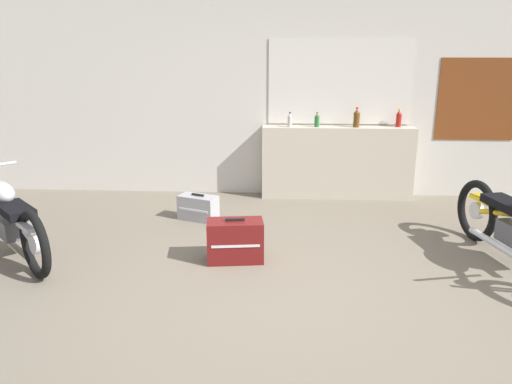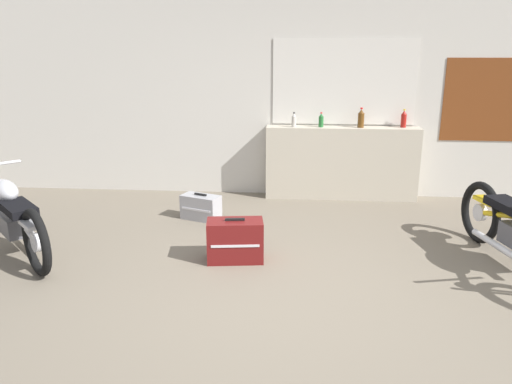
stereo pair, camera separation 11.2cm
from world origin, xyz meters
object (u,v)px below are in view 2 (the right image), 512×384
object	(u,v)px
motorcycle_silver	(11,213)
hard_case_silver	(201,207)
bottle_leftmost	(294,120)
bottle_center	(361,119)
hard_case_darkred	(235,241)
bottle_left_center	(321,121)
bottle_right_center	(404,119)

from	to	relation	value
motorcycle_silver	hard_case_silver	xyz separation A→B (m)	(1.73, 1.10, -0.25)
bottle_leftmost	bottle_center	bearing A→B (deg)	1.60
hard_case_darkred	bottle_left_center	bearing A→B (deg)	67.69
motorcycle_silver	hard_case_silver	size ratio (longest dim) A/B	3.09
bottle_left_center	bottle_right_center	distance (m)	1.09
bottle_left_center	hard_case_darkred	bearing A→B (deg)	-112.31
bottle_right_center	bottle_leftmost	bearing A→B (deg)	-176.80
bottle_left_center	hard_case_darkred	size ratio (longest dim) A/B	0.34
bottle_center	hard_case_darkred	distance (m)	2.77
bottle_center	hard_case_silver	xyz separation A→B (m)	(-1.98, -1.02, -0.95)
hard_case_silver	bottle_center	bearing A→B (deg)	27.19
bottle_leftmost	hard_case_silver	bearing A→B (deg)	-137.85
hard_case_silver	motorcycle_silver	bearing A→B (deg)	-147.64
bottle_left_center	motorcycle_silver	size ratio (longest dim) A/B	0.12
bottle_leftmost	motorcycle_silver	bearing A→B (deg)	-143.53
bottle_right_center	motorcycle_silver	xyz separation A→B (m)	(-4.28, -2.17, -0.69)
motorcycle_silver	hard_case_silver	distance (m)	2.07
bottle_center	hard_case_silver	distance (m)	2.42
bottle_right_center	hard_case_silver	xyz separation A→B (m)	(-2.55, -1.08, -0.94)
bottle_right_center	motorcycle_silver	distance (m)	4.85
bottle_left_center	motorcycle_silver	xyz separation A→B (m)	(-3.19, -2.12, -0.67)
bottle_center	hard_case_darkred	size ratio (longest dim) A/B	0.46
motorcycle_silver	hard_case_darkred	distance (m)	2.30
motorcycle_silver	hard_case_darkred	world-z (taller)	motorcycle_silver
bottle_center	hard_case_silver	bearing A→B (deg)	-152.81
bottle_left_center	motorcycle_silver	world-z (taller)	bottle_left_center
bottle_center	hard_case_darkred	world-z (taller)	bottle_center
motorcycle_silver	bottle_left_center	bearing A→B (deg)	33.53
bottle_right_center	hard_case_darkred	world-z (taller)	bottle_right_center
bottle_left_center	bottle_center	distance (m)	0.52
bottle_leftmost	bottle_right_center	distance (m)	1.45
hard_case_darkred	motorcycle_silver	bearing A→B (deg)	178.02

